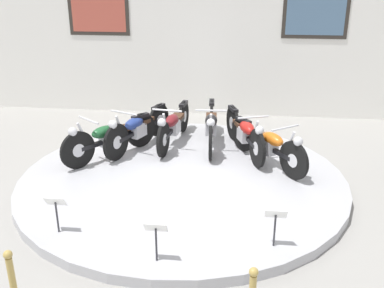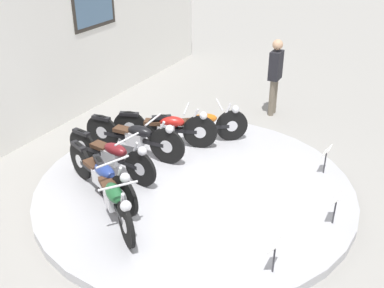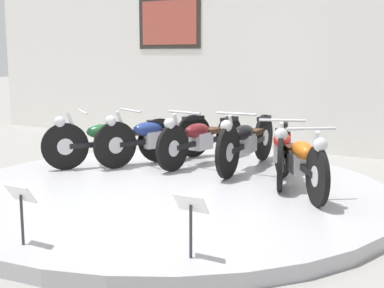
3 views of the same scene
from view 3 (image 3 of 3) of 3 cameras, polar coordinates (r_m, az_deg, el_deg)
name	(u,v)px [view 3 (image 3 of 3)]	position (r m, az deg, el deg)	size (l,w,h in m)	color
ground_plane	(170,199)	(6.38, -2.37, -5.86)	(60.00, 60.00, 0.00)	gray
display_platform	(170,193)	(6.37, -2.38, -5.24)	(5.19, 5.19, 0.14)	#ADADB2
back_wall	(289,31)	(9.64, 10.27, 11.78)	(14.00, 0.22, 4.19)	white
motorcycle_green	(111,139)	(7.55, -8.65, 0.54)	(1.26, 1.61, 0.80)	black
motorcycle_blue	(154,136)	(7.70, -4.10, 0.84)	(0.82, 1.87, 0.80)	black
motorcycle_maroon	(201,138)	(7.62, 0.96, 0.68)	(0.54, 1.96, 0.79)	black
motorcycle_black	(246,140)	(7.30, 5.81, 0.42)	(0.54, 2.03, 0.81)	black
motorcycle_red	(282,148)	(6.81, 9.60, -0.42)	(0.75, 1.91, 0.80)	black
motorcycle_orange	(299,158)	(6.22, 11.35, -1.50)	(1.21, 1.63, 0.79)	black
info_placard_front_centre	(21,202)	(4.59, -17.77, -5.87)	(0.26, 0.11, 0.51)	#333338
info_placard_front_right	(191,212)	(4.10, -0.13, -7.26)	(0.26, 0.11, 0.51)	#333338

